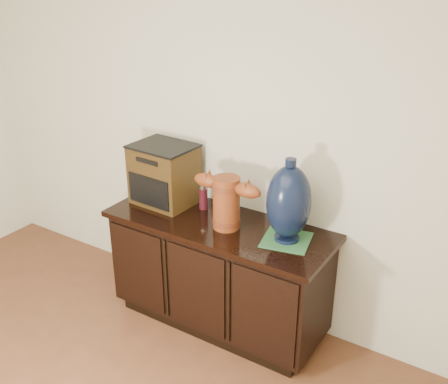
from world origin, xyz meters
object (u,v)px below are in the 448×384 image
Objects in this scene: terracotta_vessel at (226,200)px; sideboard at (219,273)px; tv_radio at (164,174)px; lamp_base at (289,202)px; spray_can at (203,197)px.

sideboard is at bearing 163.11° from terracotta_vessel.
sideboard is 0.56m from terracotta_vessel.
tv_radio is (-0.54, 0.09, 0.02)m from terracotta_vessel.
lamp_base is (0.38, 0.05, 0.06)m from terracotta_vessel.
tv_radio is at bearing -169.29° from spray_can.
tv_radio reaches higher than spray_can.
tv_radio is 0.93m from lamp_base.
spray_can is at bearing 13.44° from tv_radio.
tv_radio is 0.83× the size of lamp_base.
spray_can is at bearing 148.72° from sideboard.
sideboard is 0.74m from tv_radio.
terracotta_vessel is at bearing -17.23° from sideboard.
terracotta_vessel reaches higher than spray_can.
spray_can is (-0.19, 0.12, 0.45)m from sideboard.
tv_radio is (-0.47, 0.07, 0.57)m from sideboard.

